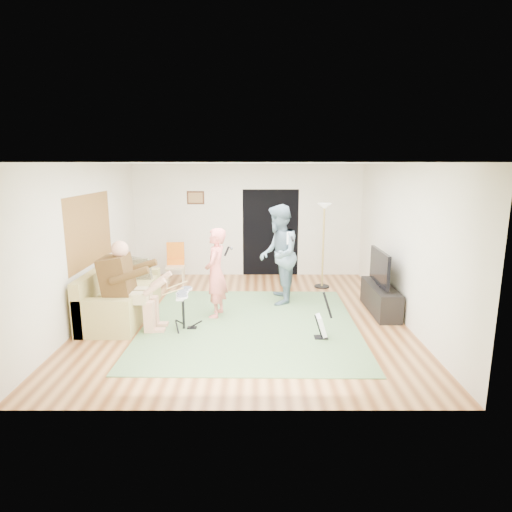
{
  "coord_description": "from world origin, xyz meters",
  "views": [
    {
      "loc": [
        0.2,
        -7.29,
        2.68
      ],
      "look_at": [
        0.2,
        0.3,
        1.05
      ],
      "focal_mm": 30.0,
      "sensor_mm": 36.0,
      "label": 1
    }
  ],
  "objects": [
    {
      "name": "doorway",
      "position": [
        0.55,
        2.99,
        1.05
      ],
      "size": [
        2.1,
        0.0,
        2.1
      ],
      "primitive_type": "plane",
      "rotation": [
        1.57,
        0.0,
        0.0
      ],
      "color": "black",
      "rests_on": "walls"
    },
    {
      "name": "ceiling",
      "position": [
        0.0,
        0.0,
        2.7
      ],
      "size": [
        6.0,
        6.0,
        0.0
      ],
      "primitive_type": "plane",
      "rotation": [
        3.14,
        0.0,
        0.0
      ],
      "color": "white",
      "rests_on": "walls"
    },
    {
      "name": "guitarist",
      "position": [
        0.63,
        0.81,
        0.97
      ],
      "size": [
        0.78,
        0.98,
        1.94
      ],
      "primitive_type": "imported",
      "rotation": [
        0.0,
        0.0,
        -1.63
      ],
      "color": "slate",
      "rests_on": "floor"
    },
    {
      "name": "microphone",
      "position": [
        -0.31,
        0.02,
        1.2
      ],
      "size": [
        0.06,
        0.06,
        0.24
      ],
      "primitive_type": null,
      "color": "black",
      "rests_on": "singer"
    },
    {
      "name": "area_rug",
      "position": [
        0.09,
        -0.39,
        0.01
      ],
      "size": [
        3.64,
        3.83,
        0.02
      ],
      "primitive_type": "cube",
      "rotation": [
        0.0,
        0.0,
        -0.01
      ],
      "color": "#527447",
      "rests_on": "floor"
    },
    {
      "name": "torchiere_lamp",
      "position": [
        1.67,
        1.89,
        1.28
      ],
      "size": [
        0.33,
        0.33,
        1.86
      ],
      "color": "black",
      "rests_on": "floor"
    },
    {
      "name": "picture_frame",
      "position": [
        -1.25,
        2.99,
        1.9
      ],
      "size": [
        0.42,
        0.03,
        0.32
      ],
      "primitive_type": "cube",
      "color": "#3F2314",
      "rests_on": "walls"
    },
    {
      "name": "television",
      "position": [
        2.45,
        0.27,
        0.85
      ],
      "size": [
        0.06,
        1.08,
        0.62
      ],
      "primitive_type": "cube",
      "color": "black",
      "rests_on": "tv_cabinet"
    },
    {
      "name": "singer",
      "position": [
        -0.51,
        0.02,
        0.8
      ],
      "size": [
        0.48,
        0.64,
        1.6
      ],
      "primitive_type": "imported",
      "rotation": [
        0.0,
        0.0,
        -1.74
      ],
      "color": "#E66C64",
      "rests_on": "floor"
    },
    {
      "name": "window_blinds",
      "position": [
        -2.74,
        0.2,
        1.55
      ],
      "size": [
        0.0,
        2.05,
        2.05
      ],
      "primitive_type": "plane",
      "rotation": [
        1.57,
        0.0,
        1.57
      ],
      "color": "olive",
      "rests_on": "walls"
    },
    {
      "name": "guitar_held",
      "position": [
        0.83,
        0.81,
        1.32
      ],
      "size": [
        0.13,
        0.6,
        0.26
      ],
      "primitive_type": null,
      "rotation": [
        0.0,
        0.0,
        -0.02
      ],
      "color": "white",
      "rests_on": "guitarist"
    },
    {
      "name": "walls",
      "position": [
        0.0,
        0.0,
        1.35
      ],
      "size": [
        5.5,
        6.0,
        2.7
      ],
      "primitive_type": null,
      "color": "beige",
      "rests_on": "floor"
    },
    {
      "name": "dining_chair",
      "position": [
        -1.61,
        2.04,
        0.34
      ],
      "size": [
        0.44,
        0.46,
        0.96
      ],
      "rotation": [
        0.0,
        0.0,
        0.09
      ],
      "color": "#D1B588",
      "rests_on": "floor"
    },
    {
      "name": "guitar_spare",
      "position": [
        1.23,
        -0.99,
        0.22
      ],
      "size": [
        0.28,
        0.25,
        0.76
      ],
      "color": "black",
      "rests_on": "floor"
    },
    {
      "name": "floor",
      "position": [
        0.0,
        0.0,
        0.0
      ],
      "size": [
        6.0,
        6.0,
        0.0
      ],
      "primitive_type": "plane",
      "color": "brown",
      "rests_on": "ground"
    },
    {
      "name": "drummer",
      "position": [
        -1.85,
        -0.6,
        0.58
      ],
      "size": [
        0.97,
        0.54,
        1.49
      ],
      "color": "#4A3014",
      "rests_on": "sofa"
    },
    {
      "name": "sofa",
      "position": [
        -2.3,
        0.05,
        0.3
      ],
      "size": [
        0.91,
        2.21,
        0.89
      ],
      "color": "tan",
      "rests_on": "floor"
    },
    {
      "name": "tv_cabinet",
      "position": [
        2.5,
        0.27,
        0.25
      ],
      "size": [
        0.4,
        1.4,
        0.5
      ],
      "primitive_type": "cube",
      "color": "black",
      "rests_on": "floor"
    },
    {
      "name": "drum_kit",
      "position": [
        -1.0,
        -0.6,
        0.29
      ],
      "size": [
        0.36,
        0.65,
        0.67
      ],
      "color": "black",
      "rests_on": "floor"
    }
  ]
}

